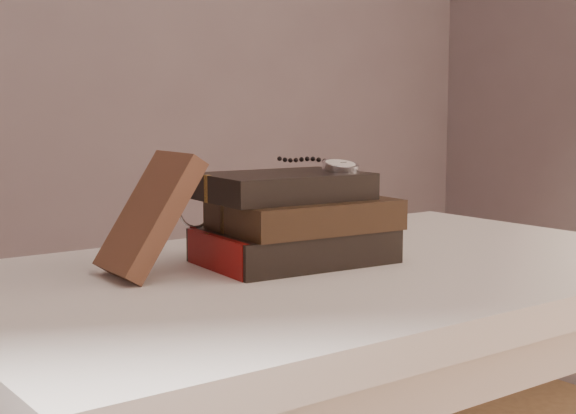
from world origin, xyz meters
TOP-DOWN VIEW (x-y plane):
  - table at (0.00, 0.35)m, footprint 1.00×0.60m
  - book_stack at (-0.03, 0.39)m, footprint 0.26×0.19m
  - journal at (-0.23, 0.43)m, footprint 0.12×0.11m
  - pocket_watch at (0.03, 0.38)m, footprint 0.05×0.15m
  - eyeglasses at (-0.11, 0.48)m, footprint 0.11×0.12m

SIDE VIEW (x-z plane):
  - table at x=0.00m, z-range 0.28..1.03m
  - book_stack at x=-0.03m, z-range 0.75..0.87m
  - eyeglasses at x=-0.11m, z-range 0.79..0.84m
  - journal at x=-0.23m, z-range 0.75..0.90m
  - pocket_watch at x=0.03m, z-range 0.87..0.89m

